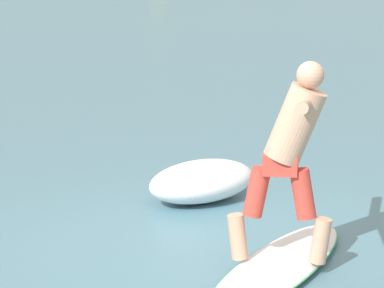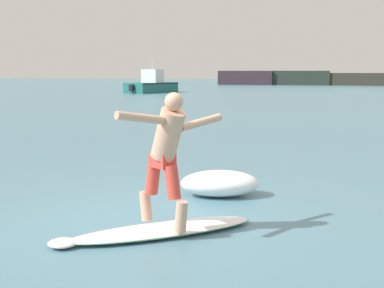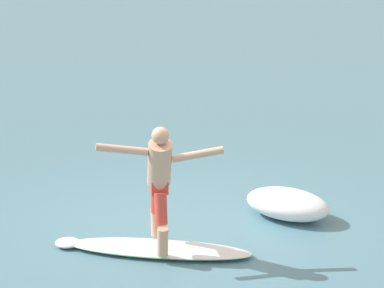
# 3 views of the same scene
# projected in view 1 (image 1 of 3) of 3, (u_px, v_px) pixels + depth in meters

# --- Properties ---
(ground_plane) EXTENTS (200.00, 200.00, 0.00)m
(ground_plane) POSITION_uv_depth(u_px,v_px,m) (204.00, 256.00, 7.36)
(ground_plane) COLOR teal
(surfboard) EXTENTS (2.18, 1.90, 0.23)m
(surfboard) POSITION_uv_depth(u_px,v_px,m) (276.00, 268.00, 6.97)
(surfboard) COLOR white
(surfboard) RESTS_ON ground
(surfer) EXTENTS (0.96, 1.31, 1.55)m
(surfer) POSITION_uv_depth(u_px,v_px,m) (292.00, 147.00, 6.78)
(surfer) COLOR tan
(surfer) RESTS_ON surfboard
(wave_foam_at_tail) EXTENTS (1.33, 1.01, 0.39)m
(wave_foam_at_tail) POSITION_uv_depth(u_px,v_px,m) (202.00, 181.00, 8.87)
(wave_foam_at_tail) COLOR white
(wave_foam_at_tail) RESTS_ON ground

